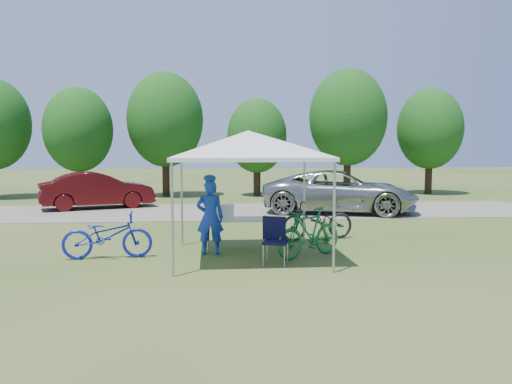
% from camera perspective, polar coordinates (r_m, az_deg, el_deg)
% --- Properties ---
extents(ground, '(100.00, 100.00, 0.00)m').
position_cam_1_polar(ground, '(10.88, -0.88, -7.49)').
color(ground, '#2D5119').
rests_on(ground, ground).
extents(gravel_strip, '(24.00, 5.00, 0.02)m').
position_cam_1_polar(gravel_strip, '(18.75, -2.72, -2.20)').
color(gravel_strip, gray).
rests_on(gravel_strip, ground).
extents(canopy, '(4.53, 4.53, 3.00)m').
position_cam_1_polar(canopy, '(10.63, -0.90, 6.62)').
color(canopy, '#A5A5AA').
rests_on(canopy, ground).
extents(treeline, '(24.89, 4.28, 6.30)m').
position_cam_1_polar(treeline, '(24.67, -4.06, 7.71)').
color(treeline, '#382314').
rests_on(treeline, ground).
extents(folding_table, '(1.76, 0.73, 0.72)m').
position_cam_1_polar(folding_table, '(11.67, -1.44, -3.24)').
color(folding_table, white).
rests_on(folding_table, ground).
extents(folding_chair, '(0.60, 0.63, 0.95)m').
position_cam_1_polar(folding_chair, '(10.25, 2.17, -5.05)').
color(folding_chair, black).
rests_on(folding_chair, ground).
extents(cooler, '(0.45, 0.31, 0.32)m').
position_cam_1_polar(cooler, '(11.62, -3.61, -2.25)').
color(cooler, white).
rests_on(cooler, folding_table).
extents(ice_cream_cup, '(0.09, 0.09, 0.07)m').
position_cam_1_polar(ice_cream_cup, '(11.65, 1.05, -2.87)').
color(ice_cream_cup, gold).
rests_on(ice_cream_cup, folding_table).
extents(cyclist, '(0.62, 0.42, 1.66)m').
position_cam_1_polar(cyclist, '(11.10, -5.28, -2.89)').
color(cyclist, '#1536AB').
rests_on(cyclist, ground).
extents(bike_blue, '(1.93, 0.82, 0.99)m').
position_cam_1_polar(bike_blue, '(11.16, -16.63, -4.80)').
color(bike_blue, '#1321A8').
rests_on(bike_blue, ground).
extents(bike_green, '(1.77, 1.37, 1.07)m').
position_cam_1_polar(bike_green, '(10.87, 6.10, -4.65)').
color(bike_green, '#176930').
rests_on(bike_green, ground).
extents(bike_dark, '(2.11, 1.18, 1.05)m').
position_cam_1_polar(bike_dark, '(12.91, 7.06, -3.17)').
color(bike_dark, black).
rests_on(bike_dark, ground).
extents(minivan, '(6.03, 3.92, 1.54)m').
position_cam_1_polar(minivan, '(18.44, 9.55, 0.06)').
color(minivan, '#AAABA6').
rests_on(minivan, gravel_strip).
extents(sedan, '(4.55, 2.93, 1.42)m').
position_cam_1_polar(sedan, '(20.53, -17.69, 0.21)').
color(sedan, '#4A0C0F').
rests_on(sedan, gravel_strip).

